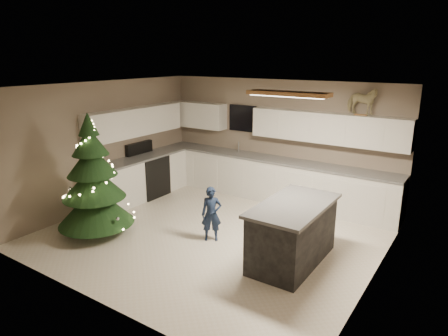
{
  "coord_description": "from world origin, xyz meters",
  "views": [
    {
      "loc": [
        3.81,
        -5.35,
        3.08
      ],
      "look_at": [
        0.0,
        0.35,
        1.15
      ],
      "focal_mm": 32.0,
      "sensor_mm": 36.0,
      "label": 1
    }
  ],
  "objects_px": {
    "toddler": "(211,214)",
    "rocking_horse": "(362,101)",
    "bar_stool": "(273,218)",
    "christmas_tree": "(94,186)",
    "island": "(293,233)"
  },
  "relations": [
    {
      "from": "toddler",
      "to": "rocking_horse",
      "type": "bearing_deg",
      "value": 21.37
    },
    {
      "from": "bar_stool",
      "to": "toddler",
      "type": "distance_m",
      "value": 1.05
    },
    {
      "from": "toddler",
      "to": "rocking_horse",
      "type": "distance_m",
      "value": 3.52
    },
    {
      "from": "rocking_horse",
      "to": "toddler",
      "type": "bearing_deg",
      "value": 149.86
    },
    {
      "from": "island",
      "to": "toddler",
      "type": "height_order",
      "value": "toddler"
    },
    {
      "from": "toddler",
      "to": "rocking_horse",
      "type": "height_order",
      "value": "rocking_horse"
    },
    {
      "from": "bar_stool",
      "to": "christmas_tree",
      "type": "distance_m",
      "value": 3.17
    },
    {
      "from": "bar_stool",
      "to": "rocking_horse",
      "type": "relative_size",
      "value": 0.98
    },
    {
      "from": "island",
      "to": "toddler",
      "type": "bearing_deg",
      "value": -176.77
    },
    {
      "from": "toddler",
      "to": "rocking_horse",
      "type": "relative_size",
      "value": 1.58
    },
    {
      "from": "christmas_tree",
      "to": "island",
      "type": "bearing_deg",
      "value": 16.71
    },
    {
      "from": "bar_stool",
      "to": "toddler",
      "type": "xyz_separation_m",
      "value": [
        -0.92,
        -0.51,
        0.03
      ]
    },
    {
      "from": "bar_stool",
      "to": "toddler",
      "type": "bearing_deg",
      "value": -151.04
    },
    {
      "from": "island",
      "to": "rocking_horse",
      "type": "height_order",
      "value": "rocking_horse"
    },
    {
      "from": "bar_stool",
      "to": "rocking_horse",
      "type": "xyz_separation_m",
      "value": [
        0.75,
        2.01,
        1.82
      ]
    }
  ]
}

